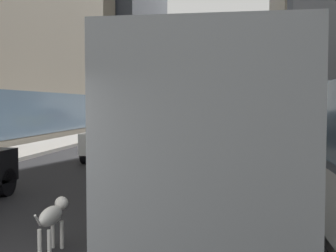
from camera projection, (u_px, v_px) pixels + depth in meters
The scene contains 11 objects.
ground_plane at pixel (197, 127), 38.32m from camera, with size 120.00×120.00×0.00m, color #232326.
sidewalk_left at pixel (136, 126), 39.17m from camera, with size 2.40×110.00×0.15m, color #9E9991.
sidewalk_right at pixel (260, 127), 37.46m from camera, with size 2.40×110.00×0.15m, color #ADA89E.
building_left_mid at pixel (12, 1), 28.56m from camera, with size 8.89×20.80×18.42m.
transit_bus at pixel (218, 117), 10.08m from camera, with size 2.78×11.53×3.05m.
car_yellow_taxi at pixel (176, 120), 33.13m from camera, with size 1.75×4.33×1.62m.
car_white_van at pixel (121, 136), 16.42m from camera, with size 1.77×4.78×1.62m.
car_silver_sedan at pixel (163, 124), 26.85m from camera, with size 1.71×4.74×1.62m.
car_grey_wagon at pixel (206, 121), 32.56m from camera, with size 1.75×4.21×1.62m.
car_red_coupe at pixel (228, 116), 46.22m from camera, with size 1.74×4.50×1.62m.
dalmatian_dog at pixel (53, 216), 5.87m from camera, with size 0.22×0.96×0.72m.
Camera 1 is at (3.11, -3.23, 2.09)m, focal length 44.38 mm.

